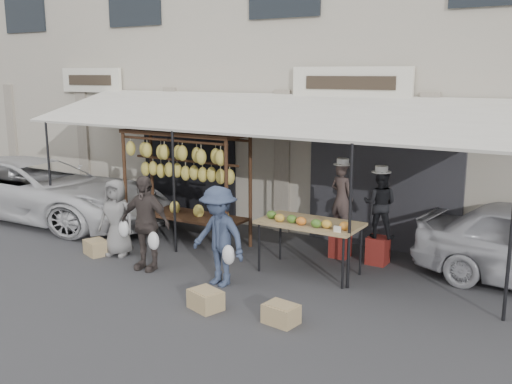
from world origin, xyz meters
TOP-DOWN VIEW (x-y plane):
  - ground_plane at (0.00, 0.00)m, footprint 90.00×90.00m
  - shophouse at (-0.00, 6.50)m, footprint 24.00×6.15m
  - awning at (0.01, 2.28)m, footprint 10.00×2.35m
  - banana_rack at (-1.22, 1.72)m, footprint 2.60×0.90m
  - produce_table at (1.67, 1.39)m, footprint 1.70×0.90m
  - vendor_left at (1.77, 2.52)m, footprint 0.54×0.43m
  - vendor_right at (2.49, 2.52)m, footprint 0.65×0.54m
  - customer_left at (-1.80, 0.45)m, footprint 0.79×0.61m
  - customer_mid at (-0.82, 0.15)m, footprint 1.00×0.51m
  - customer_right at (0.69, 0.20)m, footprint 1.11×0.73m
  - stool_left at (1.77, 2.52)m, footprint 0.38×0.38m
  - stool_right at (2.49, 2.52)m, footprint 0.37×0.37m
  - crate_near_a at (1.09, -0.69)m, footprint 0.55×0.47m
  - crate_near_b at (2.24, -0.54)m, footprint 0.48×0.39m
  - crate_far at (-2.16, 0.24)m, footprint 0.54×0.47m
  - van at (-5.53, 1.54)m, footprint 4.98×2.51m

SIDE VIEW (x-z plane):
  - ground_plane at x=0.00m, z-range 0.00..0.00m
  - crate_near_b at x=2.24m, z-range 0.00..0.27m
  - crate_far at x=-2.16m, z-range 0.00..0.27m
  - crate_near_a at x=1.09m, z-range 0.00..0.28m
  - stool_left at x=1.77m, z-range 0.00..0.46m
  - stool_right at x=2.49m, z-range 0.00..0.49m
  - customer_left at x=-1.80m, z-range 0.00..1.43m
  - customer_right at x=0.69m, z-range 0.00..1.61m
  - customer_mid at x=-0.82m, z-range 0.00..1.64m
  - produce_table at x=1.67m, z-range 0.35..1.39m
  - van at x=-5.53m, z-range 0.00..2.03m
  - vendor_right at x=2.49m, z-range 0.49..1.69m
  - vendor_left at x=1.77m, z-range 0.46..1.76m
  - banana_rack at x=-1.22m, z-range 0.46..2.69m
  - awning at x=0.01m, z-range 1.12..4.03m
  - shophouse at x=0.00m, z-range 0.00..7.30m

